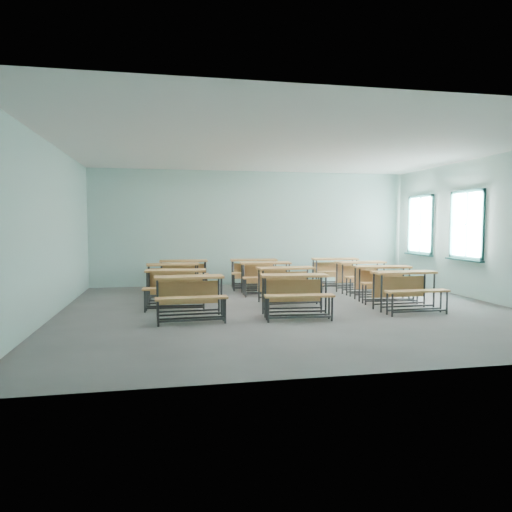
{
  "coord_description": "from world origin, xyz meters",
  "views": [
    {
      "loc": [
        -2.38,
        -8.76,
        1.71
      ],
      "look_at": [
        -0.47,
        1.2,
        1.0
      ],
      "focal_mm": 32.0,
      "sensor_mm": 36.0,
      "label": 1
    }
  ],
  "objects_px": {
    "desk_unit_r1c2": "(384,278)",
    "desk_unit_r3c2": "(336,268)",
    "desk_unit_r0c1": "(295,289)",
    "desk_unit_r2c0": "(174,274)",
    "desk_unit_r1c0": "(176,282)",
    "desk_unit_r2c2": "(363,272)",
    "desk_unit_r0c0": "(190,291)",
    "desk_unit_r0c2": "(407,285)",
    "desk_unit_r2c1": "(266,273)",
    "desk_unit_r3c1": "(254,269)",
    "desk_unit_r1c1": "(288,279)",
    "desk_unit_r3c0": "(184,270)"
  },
  "relations": [
    {
      "from": "desk_unit_r1c0",
      "to": "desk_unit_r1c1",
      "type": "relative_size",
      "value": 1.0
    },
    {
      "from": "desk_unit_r1c0",
      "to": "desk_unit_r2c0",
      "type": "xyz_separation_m",
      "value": [
        -0.03,
        1.49,
        0.0
      ]
    },
    {
      "from": "desk_unit_r2c0",
      "to": "desk_unit_r3c2",
      "type": "xyz_separation_m",
      "value": [
        4.39,
        0.86,
        0.0
      ]
    },
    {
      "from": "desk_unit_r2c1",
      "to": "desk_unit_r3c2",
      "type": "relative_size",
      "value": 0.99
    },
    {
      "from": "desk_unit_r1c1",
      "to": "desk_unit_r2c1",
      "type": "xyz_separation_m",
      "value": [
        -0.18,
        1.38,
        0.0
      ]
    },
    {
      "from": "desk_unit_r2c1",
      "to": "desk_unit_r3c1",
      "type": "xyz_separation_m",
      "value": [
        -0.11,
        1.0,
        0.0
      ]
    },
    {
      "from": "desk_unit_r1c0",
      "to": "desk_unit_r1c2",
      "type": "height_order",
      "value": "same"
    },
    {
      "from": "desk_unit_r1c1",
      "to": "desk_unit_r0c1",
      "type": "bearing_deg",
      "value": -103.11
    },
    {
      "from": "desk_unit_r2c0",
      "to": "desk_unit_r0c1",
      "type": "bearing_deg",
      "value": -57.06
    },
    {
      "from": "desk_unit_r0c0",
      "to": "desk_unit_r0c1",
      "type": "xyz_separation_m",
      "value": [
        1.93,
        -0.11,
        0.0
      ]
    },
    {
      "from": "desk_unit_r0c1",
      "to": "desk_unit_r2c0",
      "type": "distance_m",
      "value": 3.58
    },
    {
      "from": "desk_unit_r2c1",
      "to": "desk_unit_r3c1",
      "type": "distance_m",
      "value": 1.01
    },
    {
      "from": "desk_unit_r2c0",
      "to": "desk_unit_r3c1",
      "type": "bearing_deg",
      "value": 19.39
    },
    {
      "from": "desk_unit_r2c0",
      "to": "desk_unit_r3c0",
      "type": "relative_size",
      "value": 1.04
    },
    {
      "from": "desk_unit_r1c1",
      "to": "desk_unit_r3c0",
      "type": "distance_m",
      "value": 3.24
    },
    {
      "from": "desk_unit_r0c0",
      "to": "desk_unit_r0c2",
      "type": "xyz_separation_m",
      "value": [
        4.24,
        0.01,
        0.0
      ]
    },
    {
      "from": "desk_unit_r0c1",
      "to": "desk_unit_r2c1",
      "type": "relative_size",
      "value": 1.02
    },
    {
      "from": "desk_unit_r1c1",
      "to": "desk_unit_r0c0",
      "type": "bearing_deg",
      "value": -152.95
    },
    {
      "from": "desk_unit_r2c1",
      "to": "desk_unit_r2c0",
      "type": "bearing_deg",
      "value": -178.82
    },
    {
      "from": "desk_unit_r3c2",
      "to": "desk_unit_r0c1",
      "type": "bearing_deg",
      "value": -117.57
    },
    {
      "from": "desk_unit_r1c1",
      "to": "desk_unit_r3c1",
      "type": "height_order",
      "value": "same"
    },
    {
      "from": "desk_unit_r1c2",
      "to": "desk_unit_r3c2",
      "type": "xyz_separation_m",
      "value": [
        -0.2,
        2.41,
        0.0
      ]
    },
    {
      "from": "desk_unit_r3c2",
      "to": "desk_unit_r3c0",
      "type": "bearing_deg",
      "value": -178.74
    },
    {
      "from": "desk_unit_r0c2",
      "to": "desk_unit_r3c2",
      "type": "distance_m",
      "value": 3.59
    },
    {
      "from": "desk_unit_r1c2",
      "to": "desk_unit_r2c2",
      "type": "distance_m",
      "value": 1.22
    },
    {
      "from": "desk_unit_r0c0",
      "to": "desk_unit_r1c2",
      "type": "bearing_deg",
      "value": 13.01
    },
    {
      "from": "desk_unit_r2c0",
      "to": "desk_unit_r3c2",
      "type": "bearing_deg",
      "value": 6.47
    },
    {
      "from": "desk_unit_r1c1",
      "to": "desk_unit_r1c2",
      "type": "bearing_deg",
      "value": -7.12
    },
    {
      "from": "desk_unit_r0c1",
      "to": "desk_unit_r1c1",
      "type": "relative_size",
      "value": 1.01
    },
    {
      "from": "desk_unit_r0c2",
      "to": "desk_unit_r2c0",
      "type": "relative_size",
      "value": 0.96
    },
    {
      "from": "desk_unit_r2c2",
      "to": "desk_unit_r0c0",
      "type": "bearing_deg",
      "value": -155.1
    },
    {
      "from": "desk_unit_r2c0",
      "to": "desk_unit_r3c1",
      "type": "relative_size",
      "value": 1.0
    },
    {
      "from": "desk_unit_r1c1",
      "to": "desk_unit_r2c0",
      "type": "bearing_deg",
      "value": 145.34
    },
    {
      "from": "desk_unit_r2c0",
      "to": "desk_unit_r3c0",
      "type": "height_order",
      "value": "same"
    },
    {
      "from": "desk_unit_r0c0",
      "to": "desk_unit_r3c2",
      "type": "relative_size",
      "value": 0.99
    },
    {
      "from": "desk_unit_r2c1",
      "to": "desk_unit_r3c2",
      "type": "height_order",
      "value": "same"
    },
    {
      "from": "desk_unit_r3c1",
      "to": "desk_unit_r0c2",
      "type": "bearing_deg",
      "value": -52.84
    },
    {
      "from": "desk_unit_r2c0",
      "to": "desk_unit_r3c0",
      "type": "distance_m",
      "value": 1.04
    },
    {
      "from": "desk_unit_r0c0",
      "to": "desk_unit_r2c1",
      "type": "bearing_deg",
      "value": 51.31
    },
    {
      "from": "desk_unit_r1c2",
      "to": "desk_unit_r3c1",
      "type": "relative_size",
      "value": 1.02
    },
    {
      "from": "desk_unit_r1c1",
      "to": "desk_unit_r3c2",
      "type": "distance_m",
      "value": 3.03
    },
    {
      "from": "desk_unit_r1c2",
      "to": "desk_unit_r2c0",
      "type": "relative_size",
      "value": 1.01
    },
    {
      "from": "desk_unit_r2c2",
      "to": "desk_unit_r1c1",
      "type": "bearing_deg",
      "value": -157.42
    },
    {
      "from": "desk_unit_r2c2",
      "to": "desk_unit_r2c0",
      "type": "bearing_deg",
      "value": 172.11
    },
    {
      "from": "desk_unit_r0c0",
      "to": "desk_unit_r0c2",
      "type": "height_order",
      "value": "same"
    },
    {
      "from": "desk_unit_r0c2",
      "to": "desk_unit_r1c0",
      "type": "xyz_separation_m",
      "value": [
        -4.47,
        1.23,
        0.0
      ]
    },
    {
      "from": "desk_unit_r0c2",
      "to": "desk_unit_r3c0",
      "type": "bearing_deg",
      "value": 137.43
    },
    {
      "from": "desk_unit_r0c0",
      "to": "desk_unit_r1c0",
      "type": "xyz_separation_m",
      "value": [
        -0.23,
        1.23,
        0.0
      ]
    },
    {
      "from": "desk_unit_r1c0",
      "to": "desk_unit_r2c2",
      "type": "height_order",
      "value": "same"
    },
    {
      "from": "desk_unit_r0c2",
      "to": "desk_unit_r2c0",
      "type": "height_order",
      "value": "same"
    }
  ]
}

